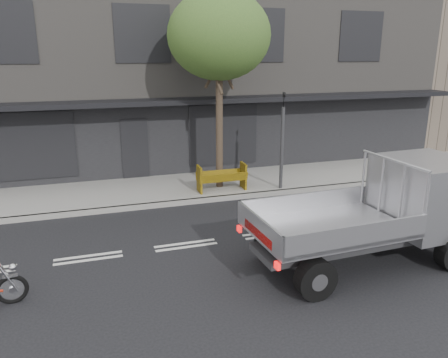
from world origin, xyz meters
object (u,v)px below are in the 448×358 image
traffic_light_pole (282,146)px  flatbed_ute (408,200)px  street_tree (219,36)px  construction_barrier (224,179)px

traffic_light_pole → flatbed_ute: size_ratio=0.64×
street_tree → flatbed_ute: bearing=-66.8°
street_tree → construction_barrier: 4.70m
traffic_light_pole → street_tree: bearing=157.0°
street_tree → traffic_light_pole: size_ratio=1.93×
traffic_light_pole → construction_barrier: size_ratio=2.05×
flatbed_ute → construction_barrier: size_ratio=3.18×
street_tree → flatbed_ute: street_tree is taller
flatbed_ute → traffic_light_pole: bearing=94.9°
flatbed_ute → construction_barrier: (-2.78, 5.65, -0.78)m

